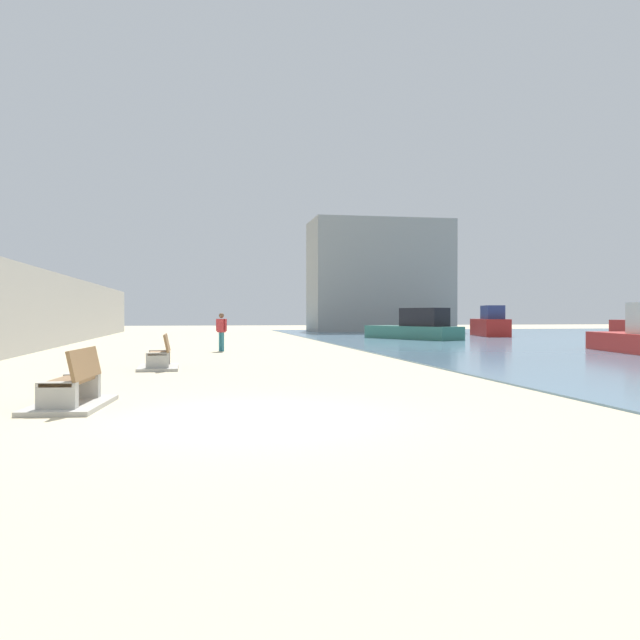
{
  "coord_description": "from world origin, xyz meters",
  "views": [
    {
      "loc": [
        -0.64,
        -9.83,
        1.55
      ],
      "look_at": [
        4.31,
        17.27,
        1.29
      ],
      "focal_mm": 37.09,
      "sensor_mm": 36.0,
      "label": 1
    }
  ],
  "objects_px": {
    "bench_far": "(160,361)",
    "boat_far_left": "(637,322)",
    "bench_near": "(72,393)",
    "boat_outer": "(416,328)",
    "boat_mid_bay": "(490,325)",
    "person_walking": "(221,329)"
  },
  "relations": [
    {
      "from": "bench_near",
      "to": "boat_far_left",
      "type": "height_order",
      "value": "boat_far_left"
    },
    {
      "from": "boat_outer",
      "to": "boat_far_left",
      "type": "bearing_deg",
      "value": 23.41
    },
    {
      "from": "boat_outer",
      "to": "boat_far_left",
      "type": "xyz_separation_m",
      "value": [
        21.45,
        9.29,
        0.16
      ]
    },
    {
      "from": "bench_far",
      "to": "boat_mid_bay",
      "type": "height_order",
      "value": "boat_mid_bay"
    },
    {
      "from": "bench_near",
      "to": "person_walking",
      "type": "bearing_deg",
      "value": 79.53
    },
    {
      "from": "bench_far",
      "to": "boat_outer",
      "type": "height_order",
      "value": "boat_outer"
    },
    {
      "from": "boat_outer",
      "to": "boat_mid_bay",
      "type": "distance_m",
      "value": 7.97
    },
    {
      "from": "boat_outer",
      "to": "bench_far",
      "type": "bearing_deg",
      "value": -126.58
    },
    {
      "from": "bench_far",
      "to": "boat_outer",
      "type": "distance_m",
      "value": 23.18
    },
    {
      "from": "bench_far",
      "to": "person_walking",
      "type": "bearing_deg",
      "value": 76.63
    },
    {
      "from": "boat_far_left",
      "to": "boat_mid_bay",
      "type": "bearing_deg",
      "value": -161.19
    },
    {
      "from": "person_walking",
      "to": "boat_outer",
      "type": "distance_m",
      "value": 15.61
    },
    {
      "from": "boat_far_left",
      "to": "bench_near",
      "type": "bearing_deg",
      "value": -135.56
    },
    {
      "from": "bench_near",
      "to": "person_walking",
      "type": "height_order",
      "value": "person_walking"
    },
    {
      "from": "boat_far_left",
      "to": "bench_far",
      "type": "bearing_deg",
      "value": -141.65
    },
    {
      "from": "bench_far",
      "to": "boat_far_left",
      "type": "height_order",
      "value": "boat_far_left"
    },
    {
      "from": "bench_far",
      "to": "boat_mid_bay",
      "type": "distance_m",
      "value": 30.75
    },
    {
      "from": "person_walking",
      "to": "boat_mid_bay",
      "type": "xyz_separation_m",
      "value": [
        18.54,
        14.47,
        -0.09
      ]
    },
    {
      "from": "bench_far",
      "to": "boat_far_left",
      "type": "relative_size",
      "value": 0.44
    },
    {
      "from": "bench_near",
      "to": "person_walking",
      "type": "distance_m",
      "value": 16.33
    },
    {
      "from": "bench_far",
      "to": "boat_far_left",
      "type": "xyz_separation_m",
      "value": [
        35.26,
        27.9,
        0.63
      ]
    },
    {
      "from": "bench_near",
      "to": "boat_mid_bay",
      "type": "distance_m",
      "value": 37.33
    }
  ]
}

